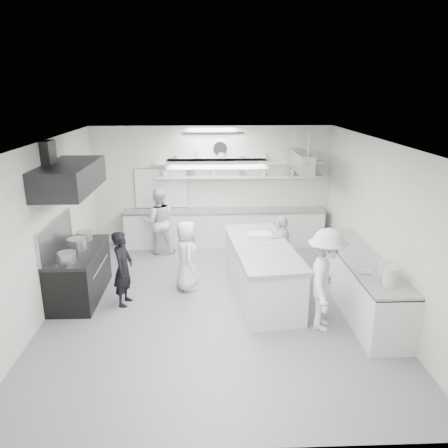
{
  "coord_description": "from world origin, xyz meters",
  "views": [
    {
      "loc": [
        -0.13,
        -7.41,
        3.87
      ],
      "look_at": [
        0.19,
        0.6,
        1.38
      ],
      "focal_mm": 35.02,
      "sensor_mm": 36.0,
      "label": 1
    }
  ],
  "objects_px": {
    "stove": "(80,275)",
    "cook_stove": "(123,268)",
    "right_counter": "(360,283)",
    "cook_back": "(159,221)",
    "prep_island": "(261,272)",
    "back_counter": "(224,228)"
  },
  "relations": [
    {
      "from": "back_counter",
      "to": "cook_back",
      "type": "distance_m",
      "value": 1.71
    },
    {
      "from": "stove",
      "to": "cook_back",
      "type": "distance_m",
      "value": 2.68
    },
    {
      "from": "cook_back",
      "to": "cook_stove",
      "type": "bearing_deg",
      "value": 76.77
    },
    {
      "from": "cook_stove",
      "to": "cook_back",
      "type": "distance_m",
      "value": 2.69
    },
    {
      "from": "stove",
      "to": "cook_stove",
      "type": "xyz_separation_m",
      "value": [
        0.91,
        -0.34,
        0.26
      ]
    },
    {
      "from": "cook_back",
      "to": "prep_island",
      "type": "bearing_deg",
      "value": 127.56
    },
    {
      "from": "right_counter",
      "to": "stove",
      "type": "bearing_deg",
      "value": 173.48
    },
    {
      "from": "prep_island",
      "to": "cook_stove",
      "type": "height_order",
      "value": "cook_stove"
    },
    {
      "from": "back_counter",
      "to": "cook_back",
      "type": "relative_size",
      "value": 3.1
    },
    {
      "from": "prep_island",
      "to": "cook_stove",
      "type": "xyz_separation_m",
      "value": [
        -2.59,
        -0.26,
        0.22
      ]
    },
    {
      "from": "back_counter",
      "to": "right_counter",
      "type": "xyz_separation_m",
      "value": [
        2.35,
        -3.4,
        0.01
      ]
    },
    {
      "from": "prep_island",
      "to": "cook_stove",
      "type": "distance_m",
      "value": 2.61
    },
    {
      "from": "right_counter",
      "to": "cook_stove",
      "type": "xyz_separation_m",
      "value": [
        -4.34,
        0.26,
        0.24
      ]
    },
    {
      "from": "right_counter",
      "to": "prep_island",
      "type": "bearing_deg",
      "value": 163.62
    },
    {
      "from": "prep_island",
      "to": "cook_back",
      "type": "xyz_separation_m",
      "value": [
        -2.2,
        2.4,
        0.31
      ]
    },
    {
      "from": "stove",
      "to": "cook_stove",
      "type": "height_order",
      "value": "cook_stove"
    },
    {
      "from": "right_counter",
      "to": "cook_back",
      "type": "height_order",
      "value": "cook_back"
    },
    {
      "from": "right_counter",
      "to": "cook_back",
      "type": "bearing_deg",
      "value": 143.61
    },
    {
      "from": "stove",
      "to": "cook_back",
      "type": "height_order",
      "value": "cook_back"
    },
    {
      "from": "cook_stove",
      "to": "cook_back",
      "type": "height_order",
      "value": "cook_back"
    },
    {
      "from": "stove",
      "to": "prep_island",
      "type": "relative_size",
      "value": 0.67
    },
    {
      "from": "back_counter",
      "to": "cook_back",
      "type": "height_order",
      "value": "cook_back"
    }
  ]
}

